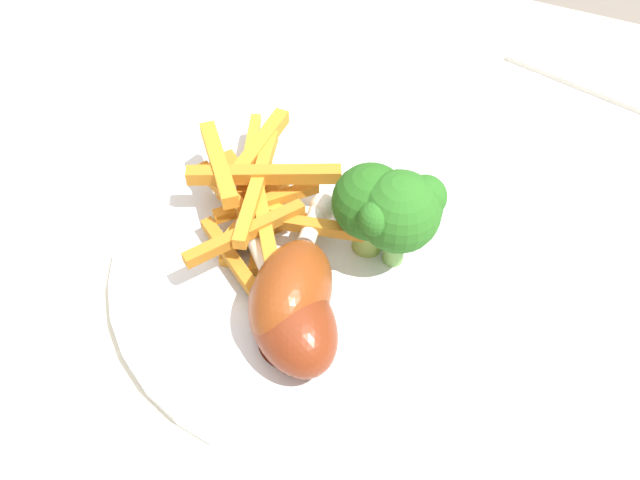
# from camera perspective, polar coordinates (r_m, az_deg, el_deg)

# --- Properties ---
(dining_table) EXTENTS (1.17, 0.76, 0.72)m
(dining_table) POSITION_cam_1_polar(r_m,az_deg,el_deg) (0.58, 1.00, -5.20)
(dining_table) COLOR silver
(dining_table) RESTS_ON ground_plane
(dinner_plate) EXTENTS (0.29, 0.29, 0.01)m
(dinner_plate) POSITION_cam_1_polar(r_m,az_deg,el_deg) (0.46, -0.00, -2.06)
(dinner_plate) COLOR silver
(dinner_plate) RESTS_ON dining_table
(broccoli_floret_front) EXTENTS (0.05, 0.06, 0.08)m
(broccoli_floret_front) POSITION_cam_1_polar(r_m,az_deg,el_deg) (0.42, 7.24, 2.51)
(broccoli_floret_front) COLOR #7DBB5B
(broccoli_floret_front) RESTS_ON dinner_plate
(broccoli_floret_middle) EXTENTS (0.06, 0.05, 0.07)m
(broccoli_floret_middle) POSITION_cam_1_polar(r_m,az_deg,el_deg) (0.43, 4.77, 3.08)
(broccoli_floret_middle) COLOR #8FB04C
(broccoli_floret_middle) RESTS_ON dinner_plate
(carrot_fries_pile) EXTENTS (0.15, 0.16, 0.04)m
(carrot_fries_pile) POSITION_cam_1_polar(r_m,az_deg,el_deg) (0.47, -5.81, 3.91)
(carrot_fries_pile) COLOR orange
(carrot_fries_pile) RESTS_ON dinner_plate
(chicken_drumstick_near) EXTENTS (0.12, 0.11, 0.04)m
(chicken_drumstick_near) POSITION_cam_1_polar(r_m,az_deg,el_deg) (0.41, -2.69, -6.53)
(chicken_drumstick_near) COLOR #531A0C
(chicken_drumstick_near) RESTS_ON dinner_plate
(chicken_drumstick_far) EXTENTS (0.06, 0.13, 0.05)m
(chicken_drumstick_far) POSITION_cam_1_polar(r_m,az_deg,el_deg) (0.41, -2.34, -4.34)
(chicken_drumstick_far) COLOR #5D220C
(chicken_drumstick_far) RESTS_ON dinner_plate
(fork) EXTENTS (0.19, 0.06, 0.00)m
(fork) POSITION_cam_1_polar(r_m,az_deg,el_deg) (0.66, 23.52, 11.67)
(fork) COLOR silver
(fork) RESTS_ON dining_table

